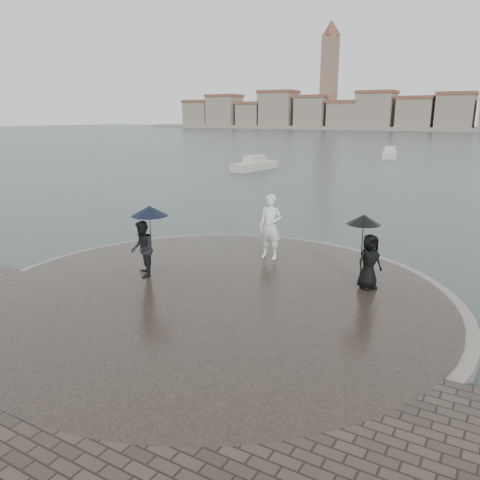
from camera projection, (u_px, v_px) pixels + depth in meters
The scene contains 8 objects.
ground at pixel (120, 363), 9.38m from camera, with size 400.00×400.00×0.00m, color #2B3835.
kerb_ring at pixel (215, 298), 12.26m from camera, with size 12.50×12.50×0.32m, color gray.
quay_tip at pixel (215, 298), 12.25m from camera, with size 11.90×11.90×0.36m, color #2D261E.
statue at pixel (270, 227), 14.82m from camera, with size 0.75×0.49×2.06m, color white.
visitor_left at pixel (144, 238), 13.10m from camera, with size 1.26×1.11×2.04m.
visitor_right at pixel (368, 249), 12.23m from camera, with size 1.10×0.99×1.95m.
far_skyline at pixel (476, 113), 145.08m from camera, with size 260.00×20.00×37.00m.
boats at pixel (463, 164), 43.72m from camera, with size 40.82×24.96×1.50m.
Camera 1 is at (6.34, -6.06, 4.80)m, focal length 35.00 mm.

